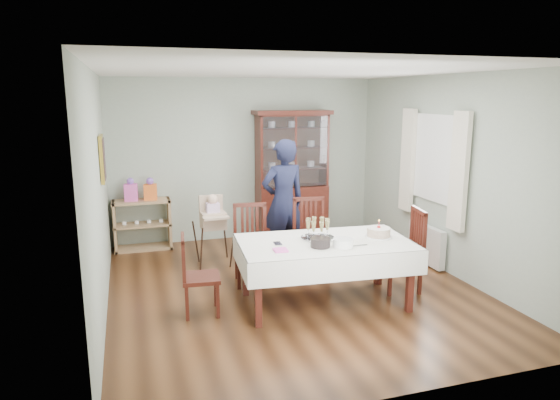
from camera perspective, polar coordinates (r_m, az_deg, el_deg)
name	(u,v)px	position (r m, az deg, el deg)	size (l,w,h in m)	color
floor	(292,288)	(6.50, 1.39, -9.97)	(5.00, 5.00, 0.00)	#593319
room_shell	(280,151)	(6.58, -0.02, 5.65)	(5.00, 5.00, 5.00)	#9EAA99
dining_table	(324,272)	(5.93, 5.10, -8.21)	(2.09, 1.31, 0.76)	#4A1A12
china_cabinet	(292,173)	(8.51, 1.37, 3.12)	(1.30, 0.48, 2.18)	#4A1A12
sideboard	(143,225)	(8.25, -15.43, -2.73)	(0.90, 0.38, 0.80)	tan
picture_frame	(102,159)	(6.56, -19.66, 4.48)	(0.04, 0.48, 0.58)	gold
window	(435,158)	(7.36, 17.34, 4.57)	(0.04, 1.02, 1.22)	white
curtain_left	(459,172)	(6.84, 19.80, 3.04)	(0.07, 0.30, 1.55)	silver
curtain_right	(408,160)	(7.85, 14.39, 4.43)	(0.07, 0.30, 1.55)	silver
radiator	(426,244)	(7.58, 16.39, -4.85)	(0.10, 0.80, 0.55)	white
chair_far_left	(252,260)	(6.58, -3.24, -6.86)	(0.52, 0.52, 1.03)	#4A1A12
chair_far_right	(311,252)	(6.89, 3.59, -5.97)	(0.52, 0.52, 1.04)	#4A1A12
chair_end_left	(200,290)	(5.76, -9.14, -10.16)	(0.45, 0.45, 0.91)	#4A1A12
chair_end_right	(402,266)	(6.52, 13.72, -7.33)	(0.54, 0.54, 1.04)	#4A1A12
woman	(283,202)	(7.17, 0.37, -0.26)	(0.66, 0.44, 1.82)	black
high_chair	(214,237)	(7.28, -7.60, -4.26)	(0.48, 0.48, 1.04)	black
champagne_tray	(318,233)	(5.88, 4.33, -3.76)	(0.40, 0.40, 0.24)	silver
birthday_cake	(379,233)	(6.05, 11.21, -3.68)	(0.32, 0.32, 0.22)	white
plate_stack_dark	(320,242)	(5.58, 4.63, -4.85)	(0.22, 0.22, 0.11)	black
plate_stack_white	(343,243)	(5.61, 7.21, -4.88)	(0.23, 0.23, 0.10)	white
napkin_stack	(280,250)	(5.44, 0.06, -5.74)	(0.15, 0.15, 0.02)	#EC56B9
cutlery	(275,244)	(5.68, -0.61, -5.02)	(0.11, 0.15, 0.01)	silver
cake_knife	(356,246)	(5.67, 8.66, -5.19)	(0.29, 0.03, 0.01)	silver
gift_bag_pink	(131,191)	(8.10, -16.68, 1.03)	(0.21, 0.14, 0.37)	#EC56B9
gift_bag_orange	(150,190)	(8.11, -14.60, 1.12)	(0.21, 0.16, 0.36)	orange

